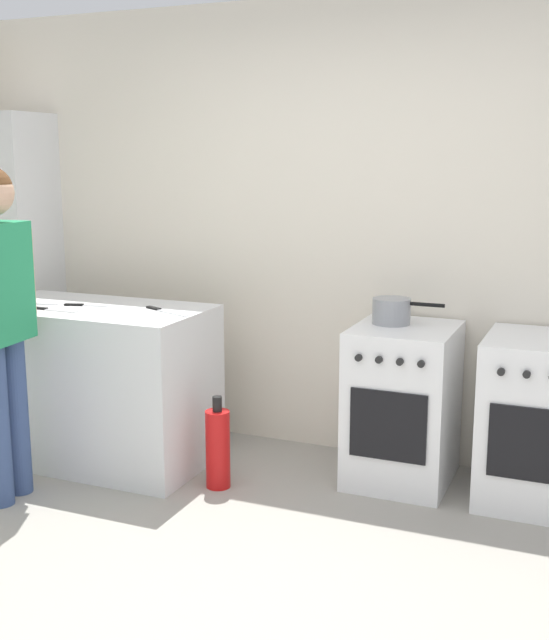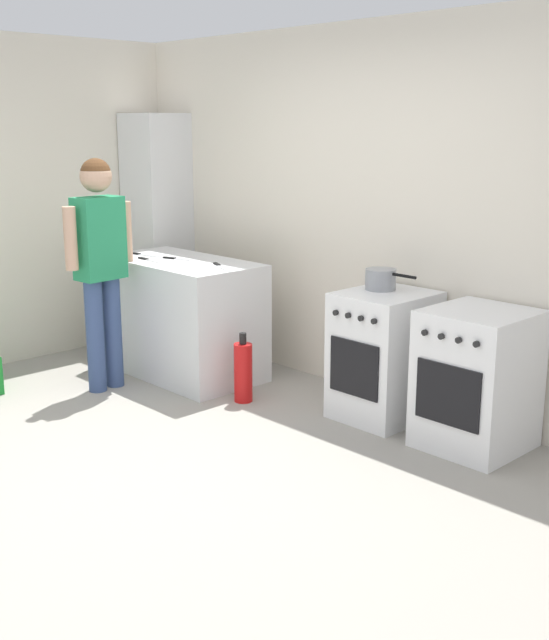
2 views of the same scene
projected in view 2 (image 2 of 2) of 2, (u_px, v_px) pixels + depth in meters
The scene contains 14 objects.
ground_plane at pixel (160, 468), 4.59m from camera, with size 8.00×8.00×0.00m, color gray.
back_wall at pixel (382, 214), 5.58m from camera, with size 6.00×0.10×2.60m, color silver.
side_wall_left at pixel (2, 203), 6.37m from camera, with size 0.10×3.10×2.60m, color silver.
counter_unit at pixel (182, 317), 6.23m from camera, with size 1.30×0.70×0.90m, color silver.
oven_left at pixel (384, 355), 5.30m from camera, with size 0.53×0.62×0.85m.
oven_right at pixel (477, 379), 4.80m from camera, with size 0.58×0.62×0.85m.
pot at pixel (381, 279), 5.27m from camera, with size 0.38×0.20×0.14m.
knife_bread at pixel (221, 267), 5.82m from camera, with size 0.33×0.17×0.01m.
knife_carving at pixel (144, 255), 6.34m from camera, with size 0.33×0.10×0.01m.
knife_chef at pixel (150, 260), 6.10m from camera, with size 0.31×0.04×0.01m.
knife_utility at pixel (176, 259), 6.16m from camera, with size 0.25×0.11×0.01m.
person at pixel (100, 253), 5.73m from camera, with size 0.23×0.57×1.68m.
fire_extinguisher at pixel (243, 372), 5.64m from camera, with size 0.13×0.13×0.50m.
larder_cabinet at pixel (158, 230), 7.09m from camera, with size 0.48×0.44×2.00m, color silver.
Camera 2 is at (3.52, -2.46, 1.92)m, focal length 45.00 mm.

